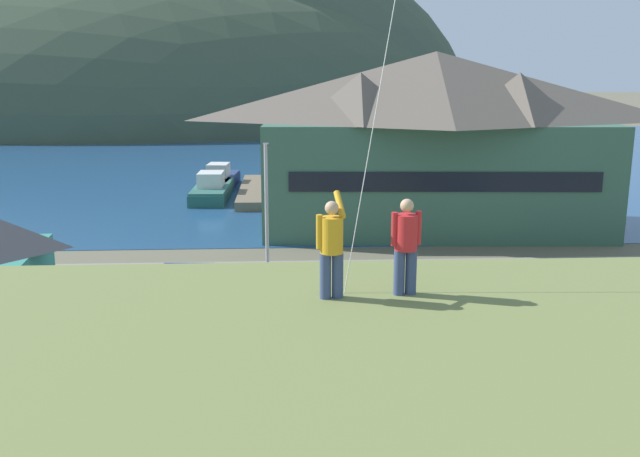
# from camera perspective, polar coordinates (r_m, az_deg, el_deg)

# --- Properties ---
(ground_plane) EXTENTS (600.00, 600.00, 0.00)m
(ground_plane) POSITION_cam_1_polar(r_m,az_deg,el_deg) (21.71, 0.59, -13.58)
(ground_plane) COLOR #66604C
(parking_lot_pad) EXTENTS (40.00, 20.00, 0.10)m
(parking_lot_pad) POSITION_cam_1_polar(r_m,az_deg,el_deg) (26.26, -0.09, -8.62)
(parking_lot_pad) COLOR gray
(parking_lot_pad) RESTS_ON ground
(bay_water) EXTENTS (360.00, 84.00, 0.03)m
(bay_water) POSITION_cam_1_polar(r_m,az_deg,el_deg) (79.99, -2.07, 5.95)
(bay_water) COLOR navy
(bay_water) RESTS_ON ground
(far_hill_center_saddle) EXTENTS (147.80, 69.30, 83.72)m
(far_hill_center_saddle) POSITION_cam_1_polar(r_m,az_deg,el_deg) (142.84, -18.19, 8.38)
(far_hill_center_saddle) COLOR #42513D
(far_hill_center_saddle) RESTS_ON ground
(far_hill_far_shoulder) EXTENTS (124.85, 75.91, 59.36)m
(far_hill_far_shoulder) POSITION_cam_1_polar(r_m,az_deg,el_deg) (135.53, -16.38, 8.29)
(far_hill_far_shoulder) COLOR #3D4C38
(far_hill_far_shoulder) RESTS_ON ground
(harbor_lodge) EXTENTS (22.20, 11.32, 10.82)m
(harbor_lodge) POSITION_cam_1_polar(r_m,az_deg,el_deg) (43.01, 9.41, 7.51)
(harbor_lodge) COLOR #38604C
(harbor_lodge) RESTS_ON ground
(wharf_dock) EXTENTS (3.20, 13.23, 0.70)m
(wharf_dock) POSITION_cam_1_polar(r_m,az_deg,el_deg) (54.98, -4.94, 3.08)
(wharf_dock) COLOR #70604C
(wharf_dock) RESTS_ON ground
(moored_boat_wharfside) EXTENTS (2.82, 8.28, 2.16)m
(moored_boat_wharfside) POSITION_cam_1_polar(r_m,az_deg,el_deg) (54.02, -8.90, 3.19)
(moored_boat_wharfside) COLOR #23564C
(moored_boat_wharfside) RESTS_ON ground
(moored_boat_outer_mooring) EXTENTS (2.49, 7.67, 2.16)m
(moored_boat_outer_mooring) POSITION_cam_1_polar(r_m,az_deg,el_deg) (58.14, -1.31, 4.03)
(moored_boat_outer_mooring) COLOR #23564C
(moored_boat_outer_mooring) RESTS_ON ground
(moored_boat_inner_slip) EXTENTS (3.01, 7.58, 2.16)m
(moored_boat_inner_slip) POSITION_cam_1_polar(r_m,az_deg,el_deg) (58.82, -8.29, 4.00)
(moored_boat_inner_slip) COLOR navy
(moored_boat_inner_slip) RESTS_ON ground
(parked_car_back_row_right) EXTENTS (4.23, 2.11, 1.82)m
(parked_car_back_row_right) POSITION_cam_1_polar(r_m,az_deg,el_deg) (23.85, 21.56, -9.23)
(parked_car_back_row_right) COLOR black
(parked_car_back_row_right) RESTS_ON parking_lot_pad
(parked_car_front_row_red) EXTENTS (4.27, 2.20, 1.82)m
(parked_car_front_row_red) POSITION_cam_1_polar(r_m,az_deg,el_deg) (28.53, 11.79, -4.96)
(parked_car_front_row_red) COLOR #B28923
(parked_car_front_row_red) RESTS_ON parking_lot_pad
(parked_car_back_row_left) EXTENTS (4.30, 2.24, 1.82)m
(parked_car_back_row_left) POSITION_cam_1_polar(r_m,az_deg,el_deg) (28.58, -10.75, -4.88)
(parked_car_back_row_left) COLOR navy
(parked_car_back_row_left) RESTS_ON parking_lot_pad
(parked_car_mid_row_near) EXTENTS (4.33, 2.31, 1.82)m
(parked_car_mid_row_near) POSITION_cam_1_polar(r_m,az_deg,el_deg) (29.90, 20.48, -4.70)
(parked_car_mid_row_near) COLOR navy
(parked_car_mid_row_near) RESTS_ON parking_lot_pad
(parked_car_mid_row_far) EXTENTS (4.33, 2.31, 1.82)m
(parked_car_mid_row_far) POSITION_cam_1_polar(r_m,az_deg,el_deg) (27.56, -0.00, -5.32)
(parked_car_mid_row_far) COLOR #B28923
(parked_car_mid_row_far) RESTS_ON parking_lot_pad
(parked_car_front_row_silver) EXTENTS (4.24, 2.13, 1.82)m
(parked_car_front_row_silver) POSITION_cam_1_polar(r_m,az_deg,el_deg) (21.31, 2.13, -10.96)
(parked_car_front_row_silver) COLOR #9EA3A8
(parked_car_front_row_silver) RESTS_ON parking_lot_pad
(parking_light_pole) EXTENTS (0.24, 0.78, 6.49)m
(parking_light_pole) POSITION_cam_1_polar(r_m,az_deg,el_deg) (30.53, -4.44, 1.89)
(parking_light_pole) COLOR #ADADB2
(parking_light_pole) RESTS_ON parking_lot_pad
(person_kite_flyer) EXTENTS (0.52, 0.69, 1.86)m
(person_kite_flyer) POSITION_cam_1_polar(r_m,az_deg,el_deg) (12.00, 0.95, -1.42)
(person_kite_flyer) COLOR #384770
(person_kite_flyer) RESTS_ON grassy_hill_foreground
(person_companion) EXTENTS (0.55, 0.40, 1.74)m
(person_companion) POSITION_cam_1_polar(r_m,az_deg,el_deg) (12.29, 7.11, -1.25)
(person_companion) COLOR #384770
(person_companion) RESTS_ON grassy_hill_foreground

